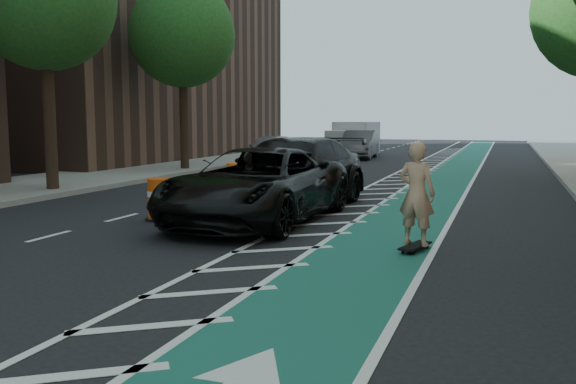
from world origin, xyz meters
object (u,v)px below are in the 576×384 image
at_px(suv_near, 258,185).
at_px(suv_far, 291,173).
at_px(skateboarder, 417,194).
at_px(barrel_a, 160,200).

relative_size(suv_near, suv_far, 0.95).
relative_size(skateboarder, suv_far, 0.29).
xyz_separation_m(suv_near, suv_far, (0.03, 2.12, 0.08)).
bearing_deg(skateboarder, suv_near, -11.80).
bearing_deg(suv_near, skateboarder, -25.67).
distance_m(suv_far, barrel_a, 3.48).
bearing_deg(skateboarder, barrel_a, 2.31).
bearing_deg(skateboarder, suv_far, -32.06).
height_order(suv_near, barrel_a, suv_near).
height_order(suv_near, suv_far, suv_far).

